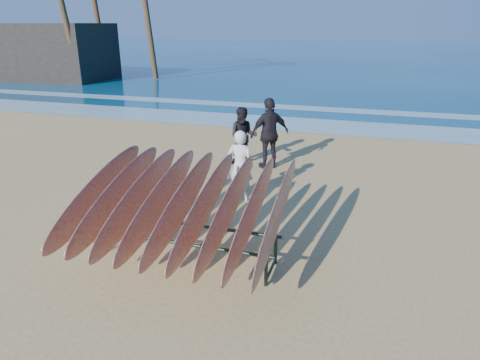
{
  "coord_description": "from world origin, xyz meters",
  "views": [
    {
      "loc": [
        2.26,
        -6.42,
        3.72
      ],
      "look_at": [
        0.0,
        0.8,
        0.95
      ],
      "focal_mm": 32.0,
      "sensor_mm": 36.0,
      "label": 1
    }
  ],
  "objects": [
    {
      "name": "ocean",
      "position": [
        0.0,
        55.0,
        0.01
      ],
      "size": [
        160.0,
        160.0,
        0.0
      ],
      "primitive_type": "plane",
      "color": "navy",
      "rests_on": "ground"
    },
    {
      "name": "surfboard_rack",
      "position": [
        -0.5,
        -0.72,
        1.02
      ],
      "size": [
        3.2,
        3.07,
        1.73
      ],
      "rotation": [
        0.0,
        0.0,
        0.01
      ],
      "color": "black",
      "rests_on": "ground"
    },
    {
      "name": "person_white",
      "position": [
        -0.39,
        2.06,
        0.8
      ],
      "size": [
        0.59,
        0.4,
        1.59
      ],
      "primitive_type": "imported",
      "rotation": [
        0.0,
        0.0,
        3.18
      ],
      "color": "silver",
      "rests_on": "ground"
    },
    {
      "name": "building",
      "position": [
        -19.88,
        19.35,
        1.87
      ],
      "size": [
        8.44,
        4.69,
        3.75
      ],
      "primitive_type": "cube",
      "color": "#2D2823",
      "rests_on": "ground"
    },
    {
      "name": "person_dark_b",
      "position": [
        -0.32,
        4.45,
        0.96
      ],
      "size": [
        1.15,
        1.09,
        1.91
      ],
      "primitive_type": "imported",
      "rotation": [
        0.0,
        0.0,
        3.86
      ],
      "color": "black",
      "rests_on": "ground"
    },
    {
      "name": "foam_near",
      "position": [
        0.0,
        10.0,
        0.01
      ],
      "size": [
        160.0,
        160.0,
        0.0
      ],
      "primitive_type": "plane",
      "color": "white",
      "rests_on": "ground"
    },
    {
      "name": "foam_far",
      "position": [
        0.0,
        13.5,
        0.01
      ],
      "size": [
        160.0,
        160.0,
        0.0
      ],
      "primitive_type": "plane",
      "color": "white",
      "rests_on": "ground"
    },
    {
      "name": "person_dark_a",
      "position": [
        -1.07,
        4.52,
        0.81
      ],
      "size": [
        0.91,
        0.79,
        1.61
      ],
      "primitive_type": "imported",
      "rotation": [
        0.0,
        0.0,
        0.26
      ],
      "color": "black",
      "rests_on": "ground"
    },
    {
      "name": "ground",
      "position": [
        0.0,
        0.0,
        0.0
      ],
      "size": [
        120.0,
        120.0,
        0.0
      ],
      "primitive_type": "plane",
      "color": "tan",
      "rests_on": "ground"
    }
  ]
}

